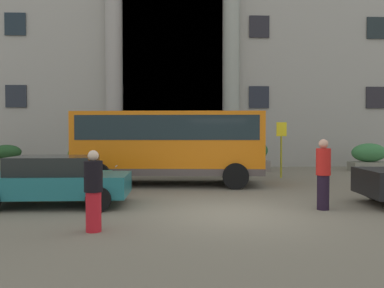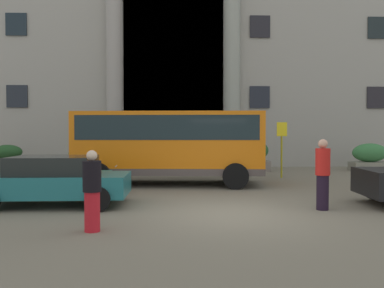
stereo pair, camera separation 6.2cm
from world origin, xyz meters
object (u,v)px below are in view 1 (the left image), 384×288
hedge_planter_entrance_right (7,159)px  hedge_planter_far_east (186,156)px  scooter_by_planter (97,180)px  pedestrian_man_red_shirt (93,191)px  hedge_planter_west (369,158)px  orange_minibus (170,141)px  hedge_planter_east (253,156)px  parked_coupe_end (54,180)px  bus_stop_sign (281,143)px  hedge_planter_far_west (87,159)px  pedestrian_woman_with_bag (323,174)px

hedge_planter_entrance_right → hedge_planter_far_east: hedge_planter_far_east is taller
scooter_by_planter → pedestrian_man_red_shirt: 4.94m
hedge_planter_entrance_right → hedge_planter_west: bearing=-0.6°
orange_minibus → hedge_planter_far_east: bearing=85.6°
hedge_planter_entrance_right → hedge_planter_east: size_ratio=0.92×
hedge_planter_east → scooter_by_planter: bearing=-131.6°
orange_minibus → parked_coupe_end: size_ratio=1.77×
bus_stop_sign → pedestrian_man_red_shirt: size_ratio=1.50×
pedestrian_man_red_shirt → hedge_planter_far_west: bearing=-83.5°
hedge_planter_entrance_right → pedestrian_man_red_shirt: size_ratio=0.94×
bus_stop_sign → hedge_planter_far_east: (-4.04, 2.85, -0.73)m
orange_minibus → pedestrian_man_red_shirt: size_ratio=4.36×
hedge_planter_far_west → scooter_by_planter: hedge_planter_far_west is taller
pedestrian_woman_with_bag → hedge_planter_east: bearing=-112.1°
orange_minibus → hedge_planter_entrance_right: 9.66m
orange_minibus → bus_stop_sign: (4.77, 2.04, -0.13)m
hedge_planter_west → parked_coupe_end: (-13.07, -9.18, 0.00)m
orange_minibus → hedge_planter_entrance_right: bearing=152.0°
hedge_planter_west → pedestrian_man_red_shirt: pedestrian_man_red_shirt is taller
hedge_planter_west → parked_coupe_end: 15.98m
pedestrian_woman_with_bag → hedge_planter_far_east: bearing=-93.5°
hedge_planter_far_east → pedestrian_woman_with_bag: pedestrian_woman_with_bag is taller
orange_minibus → hedge_planter_east: orange_minibus is taller
orange_minibus → pedestrian_woman_with_bag: size_ratio=3.91×
orange_minibus → scooter_by_planter: 3.41m
parked_coupe_end → bus_stop_sign: bearing=38.4°
hedge_planter_west → pedestrian_woman_with_bag: (-6.15, -10.02, 0.22)m
hedge_planter_far_east → pedestrian_woman_with_bag: (3.19, -9.99, 0.14)m
hedge_planter_entrance_right → pedestrian_woman_with_bag: size_ratio=0.84×
parked_coupe_end → pedestrian_woman_with_bag: (6.92, -0.84, 0.22)m
hedge_planter_entrance_right → bus_stop_sign: bearing=-13.3°
parked_coupe_end → pedestrian_woman_with_bag: 6.98m
orange_minibus → hedge_planter_west: size_ratio=3.67×
hedge_planter_far_east → scooter_by_planter: (-3.02, -7.15, -0.30)m
hedge_planter_entrance_right → parked_coupe_end: size_ratio=0.38×
hedge_planter_east → hedge_planter_far_east: bearing=-179.8°
pedestrian_man_red_shirt → orange_minibus: bearing=-107.6°
hedge_planter_west → hedge_planter_east: bearing=-179.8°
hedge_planter_east → parked_coupe_end: (-7.08, -9.16, -0.07)m
hedge_planter_east → pedestrian_woman_with_bag: size_ratio=0.91×
hedge_planter_entrance_right → hedge_planter_east: hedge_planter_east is taller
orange_minibus → pedestrian_man_red_shirt: 7.28m
pedestrian_man_red_shirt → hedge_planter_far_east: bearing=-106.6°
pedestrian_man_red_shirt → pedestrian_woman_with_bag: bearing=-166.0°
parked_coupe_end → pedestrian_man_red_shirt: 3.27m
bus_stop_sign → pedestrian_woman_with_bag: bearing=-96.8°
orange_minibus → hedge_planter_west: orange_minibus is taller
hedge_planter_entrance_right → parked_coupe_end: (5.15, -9.36, 0.03)m
hedge_planter_far_west → pedestrian_man_red_shirt: pedestrian_man_red_shirt is taller
hedge_planter_entrance_right → hedge_planter_east: 12.23m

